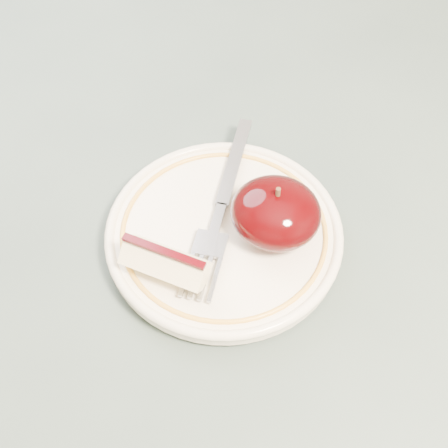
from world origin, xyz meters
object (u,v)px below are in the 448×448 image
(apple_half, at_px, (276,213))
(fork, at_px, (221,206))
(table, at_px, (172,291))
(plate, at_px, (224,233))

(apple_half, xyz_separation_m, fork, (-0.05, 0.00, -0.02))
(table, bearing_deg, fork, 44.56)
(apple_half, height_order, fork, apple_half)
(fork, bearing_deg, table, 127.29)
(apple_half, distance_m, fork, 0.05)
(table, height_order, plate, plate)
(plate, bearing_deg, table, -160.21)
(apple_half, bearing_deg, table, -158.97)
(table, height_order, apple_half, apple_half)
(apple_half, bearing_deg, fork, 175.54)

